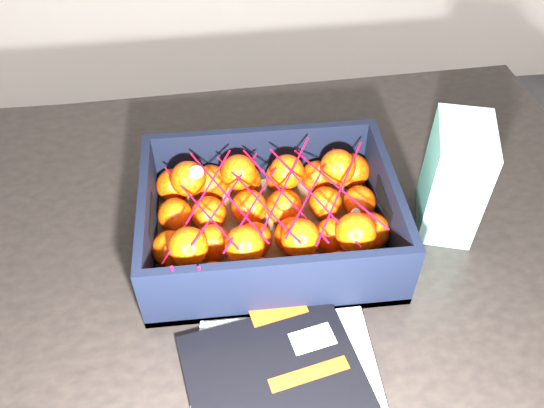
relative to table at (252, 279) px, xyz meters
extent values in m
cube|color=black|center=(0.00, 0.00, 0.08)|extent=(1.24, 0.86, 0.04)
cylinder|color=black|center=(-0.55, 0.35, -0.30)|extent=(0.06, 0.06, 0.71)
cylinder|color=black|center=(0.55, 0.35, -0.30)|extent=(0.06, 0.06, 0.71)
cube|color=#F5390C|center=(0.02, -0.13, 0.12)|extent=(0.09, 0.07, 0.00)
cube|color=white|center=(0.06, -0.19, 0.12)|extent=(0.06, 0.04, 0.00)
cube|color=#F5390C|center=(0.05, -0.24, 0.12)|extent=(0.10, 0.04, 0.00)
cube|color=brown|center=(0.03, 0.00, 0.10)|extent=(0.36, 0.27, 0.01)
cube|color=black|center=(0.03, 0.12, 0.15)|extent=(0.36, 0.01, 0.11)
cube|color=black|center=(0.03, -0.13, 0.15)|extent=(0.36, 0.01, 0.11)
cube|color=black|center=(-0.14, 0.00, 0.15)|extent=(0.01, 0.25, 0.11)
cube|color=black|center=(0.20, 0.00, 0.15)|extent=(0.01, 0.25, 0.11)
sphere|color=red|center=(-0.11, -0.10, 0.14)|extent=(0.05, 0.05, 0.05)
sphere|color=red|center=(-0.11, -0.04, 0.14)|extent=(0.05, 0.05, 0.05)
sphere|color=red|center=(-0.11, 0.03, 0.14)|extent=(0.05, 0.05, 0.05)
sphere|color=red|center=(-0.11, 0.09, 0.14)|extent=(0.05, 0.05, 0.05)
sphere|color=red|center=(-0.06, -0.10, 0.14)|extent=(0.05, 0.05, 0.05)
sphere|color=red|center=(-0.06, -0.03, 0.14)|extent=(0.05, 0.05, 0.05)
sphere|color=red|center=(-0.06, 0.02, 0.14)|extent=(0.05, 0.05, 0.05)
sphere|color=red|center=(-0.05, 0.09, 0.14)|extent=(0.06, 0.06, 0.06)
sphere|color=red|center=(0.01, -0.10, 0.14)|extent=(0.05, 0.05, 0.05)
sphere|color=red|center=(0.00, -0.03, 0.14)|extent=(0.05, 0.05, 0.05)
sphere|color=red|center=(0.00, 0.03, 0.14)|extent=(0.05, 0.05, 0.05)
sphere|color=red|center=(0.00, 0.09, 0.14)|extent=(0.05, 0.05, 0.05)
sphere|color=red|center=(0.06, -0.10, 0.14)|extent=(0.05, 0.05, 0.05)
sphere|color=red|center=(0.06, -0.03, 0.14)|extent=(0.06, 0.06, 0.06)
sphere|color=red|center=(0.05, 0.03, 0.14)|extent=(0.05, 0.05, 0.05)
sphere|color=red|center=(0.06, 0.09, 0.14)|extent=(0.05, 0.05, 0.05)
sphere|color=red|center=(0.12, -0.10, 0.14)|extent=(0.05, 0.05, 0.05)
sphere|color=red|center=(0.12, -0.04, 0.14)|extent=(0.05, 0.05, 0.05)
sphere|color=red|center=(0.12, 0.03, 0.14)|extent=(0.05, 0.05, 0.05)
sphere|color=red|center=(0.11, 0.09, 0.14)|extent=(0.05, 0.05, 0.05)
sphere|color=red|center=(0.17, -0.10, 0.14)|extent=(0.05, 0.05, 0.05)
sphere|color=red|center=(0.17, -0.04, 0.14)|extent=(0.05, 0.05, 0.05)
sphere|color=red|center=(0.17, 0.02, 0.14)|extent=(0.05, 0.05, 0.05)
sphere|color=red|center=(0.17, 0.09, 0.14)|extent=(0.06, 0.06, 0.06)
sphere|color=red|center=(-0.09, -0.07, 0.18)|extent=(0.05, 0.05, 0.05)
sphere|color=red|center=(-0.08, 0.06, 0.18)|extent=(0.05, 0.05, 0.05)
sphere|color=red|center=(-0.01, -0.08, 0.18)|extent=(0.05, 0.05, 0.05)
sphere|color=red|center=(-0.01, 0.06, 0.18)|extent=(0.05, 0.05, 0.05)
sphere|color=red|center=(0.06, -0.07, 0.18)|extent=(0.05, 0.05, 0.05)
sphere|color=red|center=(0.06, 0.06, 0.18)|extent=(0.05, 0.05, 0.05)
sphere|color=red|center=(0.14, -0.07, 0.18)|extent=(0.06, 0.06, 0.06)
sphere|color=red|center=(0.14, 0.06, 0.18)|extent=(0.05, 0.05, 0.05)
cylinder|color=red|center=(-0.07, -0.01, 0.19)|extent=(0.10, 0.19, 0.02)
cylinder|color=red|center=(-0.03, 0.00, 0.20)|extent=(0.10, 0.19, 0.01)
cylinder|color=red|center=(0.01, -0.01, 0.20)|extent=(0.10, 0.19, 0.01)
cylinder|color=red|center=(0.05, 0.00, 0.19)|extent=(0.10, 0.19, 0.01)
cylinder|color=red|center=(0.09, -0.01, 0.20)|extent=(0.10, 0.19, 0.02)
cylinder|color=red|center=(0.13, 0.00, 0.19)|extent=(0.10, 0.19, 0.01)
cylinder|color=red|center=(-0.07, -0.01, 0.20)|extent=(0.10, 0.18, 0.03)
cylinder|color=red|center=(-0.03, 0.00, 0.20)|extent=(0.10, 0.19, 0.02)
cylinder|color=red|center=(0.01, -0.01, 0.20)|extent=(0.10, 0.19, 0.01)
cylinder|color=red|center=(0.05, 0.00, 0.20)|extent=(0.10, 0.18, 0.03)
cylinder|color=red|center=(0.09, 0.00, 0.20)|extent=(0.10, 0.19, 0.02)
cylinder|color=red|center=(0.13, -0.01, 0.20)|extent=(0.10, 0.19, 0.01)
cylinder|color=red|center=(-0.10, -0.12, 0.18)|extent=(0.00, 0.03, 0.09)
cylinder|color=red|center=(-0.07, -0.12, 0.18)|extent=(0.01, 0.04, 0.08)
cube|color=white|center=(0.30, 0.01, 0.19)|extent=(0.11, 0.13, 0.17)
camera|label=1|loc=(-0.03, -0.55, 0.75)|focal=36.99mm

